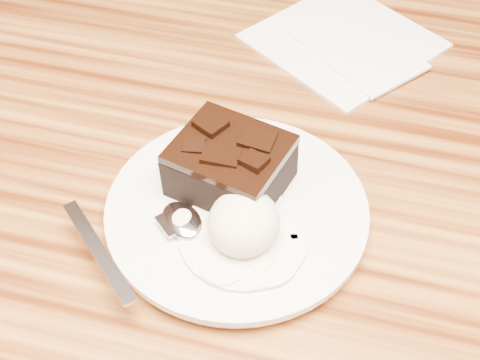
% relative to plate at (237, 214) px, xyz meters
% --- Properties ---
extents(plate, '(0.22, 0.22, 0.02)m').
position_rel_plate_xyz_m(plate, '(0.00, 0.00, 0.00)').
color(plate, silver).
rests_on(plate, dining_table).
extents(brownie, '(0.10, 0.09, 0.04)m').
position_rel_plate_xyz_m(brownie, '(-0.01, 0.02, 0.03)').
color(brownie, black).
rests_on(brownie, plate).
extents(ice_cream_scoop, '(0.06, 0.06, 0.05)m').
position_rel_plate_xyz_m(ice_cream_scoop, '(0.01, -0.03, 0.03)').
color(ice_cream_scoop, white).
rests_on(ice_cream_scoop, plate).
extents(melt_puddle, '(0.10, 0.10, 0.00)m').
position_rel_plate_xyz_m(melt_puddle, '(0.01, -0.03, 0.01)').
color(melt_puddle, white).
rests_on(melt_puddle, plate).
extents(spoon, '(0.14, 0.13, 0.01)m').
position_rel_plate_xyz_m(spoon, '(-0.04, -0.03, 0.01)').
color(spoon, silver).
rests_on(spoon, plate).
extents(napkin, '(0.23, 0.23, 0.01)m').
position_rel_plate_xyz_m(napkin, '(0.05, 0.27, -0.01)').
color(napkin, white).
rests_on(napkin, dining_table).
extents(crumb_a, '(0.01, 0.01, 0.00)m').
position_rel_plate_xyz_m(crumb_a, '(0.05, -0.02, 0.01)').
color(crumb_a, black).
rests_on(crumb_a, plate).
extents(crumb_b, '(0.01, 0.01, 0.00)m').
position_rel_plate_xyz_m(crumb_b, '(-0.03, -0.01, 0.01)').
color(crumb_b, black).
rests_on(crumb_b, plate).
extents(crumb_c, '(0.01, 0.01, 0.00)m').
position_rel_plate_xyz_m(crumb_c, '(0.05, -0.05, 0.01)').
color(crumb_c, black).
rests_on(crumb_c, plate).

